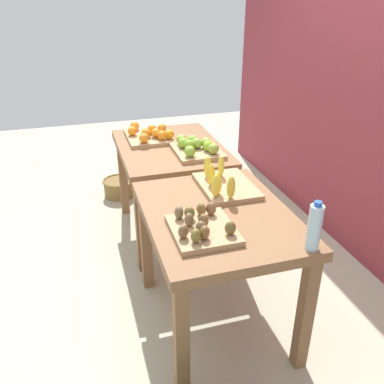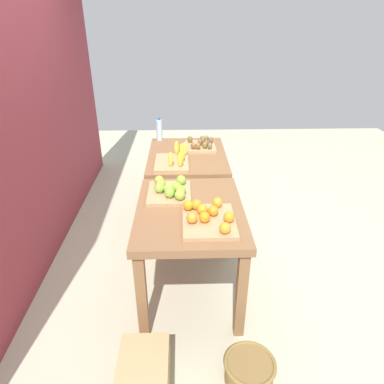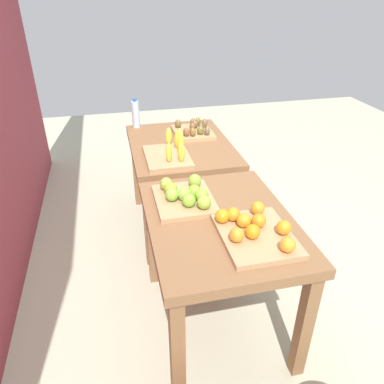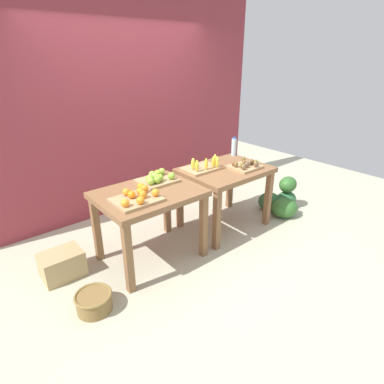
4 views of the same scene
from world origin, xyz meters
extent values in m
plane|color=#B6B599|center=(0.00, 0.00, 0.00)|extent=(8.00, 8.00, 0.00)
cube|color=maroon|center=(0.00, 1.35, 1.50)|extent=(4.40, 0.12, 3.00)
cube|color=brown|center=(-0.56, 0.00, 0.76)|extent=(1.04, 0.80, 0.06)
cube|color=brown|center=(-1.02, -0.34, 0.37)|extent=(0.07, 0.07, 0.73)
cube|color=brown|center=(-0.10, -0.34, 0.37)|extent=(0.07, 0.07, 0.73)
cube|color=brown|center=(-1.02, 0.34, 0.37)|extent=(0.07, 0.07, 0.73)
cube|color=brown|center=(-0.10, 0.34, 0.37)|extent=(0.07, 0.07, 0.73)
cube|color=brown|center=(0.56, 0.00, 0.76)|extent=(1.04, 0.80, 0.06)
cube|color=brown|center=(0.10, -0.34, 0.37)|extent=(0.07, 0.07, 0.73)
cube|color=brown|center=(1.02, -0.34, 0.37)|extent=(0.07, 0.07, 0.73)
cube|color=brown|center=(0.10, 0.34, 0.37)|extent=(0.07, 0.07, 0.73)
cube|color=brown|center=(1.02, 0.34, 0.37)|extent=(0.07, 0.07, 0.73)
cube|color=tan|center=(-0.77, -0.13, 0.81)|extent=(0.44, 0.36, 0.03)
sphere|color=orange|center=(-0.94, -0.22, 0.86)|extent=(0.09, 0.09, 0.08)
sphere|color=orange|center=(-0.80, -0.26, 0.86)|extent=(0.10, 0.10, 0.08)
sphere|color=orange|center=(-0.80, -0.09, 0.86)|extent=(0.11, 0.11, 0.08)
sphere|color=orange|center=(-0.60, -0.20, 0.86)|extent=(0.10, 0.10, 0.08)
sphere|color=orange|center=(-0.63, 0.01, 0.86)|extent=(0.08, 0.08, 0.08)
sphere|color=orange|center=(-0.63, -0.05, 0.86)|extent=(0.08, 0.08, 0.08)
sphere|color=orange|center=(-0.72, -0.16, 0.86)|extent=(0.11, 0.11, 0.08)
sphere|color=orange|center=(-0.81, -0.01, 0.86)|extent=(0.11, 0.11, 0.08)
sphere|color=orange|center=(-0.70, -0.08, 0.86)|extent=(0.08, 0.08, 0.08)
cube|color=tan|center=(-0.34, 0.16, 0.81)|extent=(0.40, 0.34, 0.03)
sphere|color=#89B140|center=(-0.36, 0.16, 0.86)|extent=(0.11, 0.11, 0.08)
sphere|color=#89BE35|center=(-0.40, 0.07, 0.86)|extent=(0.10, 0.10, 0.08)
sphere|color=#82B031|center=(-0.35, 0.10, 0.86)|extent=(0.11, 0.11, 0.08)
sphere|color=#89C03E|center=(-0.35, 0.23, 0.86)|extent=(0.11, 0.11, 0.08)
sphere|color=#93B03F|center=(-0.22, 0.24, 0.86)|extent=(0.11, 0.11, 0.08)
sphere|color=#89BD3C|center=(-0.22, 0.06, 0.86)|extent=(0.11, 0.11, 0.08)
sphere|color=#94C030|center=(-0.29, 0.23, 0.86)|extent=(0.11, 0.11, 0.08)
sphere|color=#93BE3D|center=(-0.48, 0.07, 0.86)|extent=(0.10, 0.10, 0.08)
sphere|color=#82C038|center=(-0.44, 0.15, 0.86)|extent=(0.11, 0.11, 0.08)
cube|color=tan|center=(0.29, 0.15, 0.81)|extent=(0.44, 0.32, 0.03)
ellipsoid|color=yellow|center=(0.28, 0.05, 0.89)|extent=(0.06, 0.06, 0.14)
ellipsoid|color=yellow|center=(0.44, 0.03, 0.89)|extent=(0.06, 0.06, 0.14)
ellipsoid|color=yellow|center=(0.16, 0.07, 0.89)|extent=(0.06, 0.06, 0.14)
ellipsoid|color=yellow|center=(0.40, 0.06, 0.89)|extent=(0.05, 0.05, 0.14)
ellipsoid|color=yellow|center=(0.17, 0.16, 0.89)|extent=(0.07, 0.06, 0.14)
ellipsoid|color=yellow|center=(0.48, 0.11, 0.89)|extent=(0.04, 0.05, 0.14)
cube|color=tan|center=(0.74, -0.14, 0.81)|extent=(0.36, 0.32, 0.03)
ellipsoid|color=brown|center=(0.80, -0.27, 0.86)|extent=(0.07, 0.07, 0.07)
ellipsoid|color=brown|center=(0.62, -0.24, 0.86)|extent=(0.06, 0.06, 0.07)
ellipsoid|color=brown|center=(0.73, -0.14, 0.86)|extent=(0.07, 0.07, 0.07)
ellipsoid|color=brown|center=(0.62, -0.12, 0.86)|extent=(0.07, 0.06, 0.07)
ellipsoid|color=olive|center=(0.86, -0.22, 0.86)|extent=(0.07, 0.07, 0.07)
ellipsoid|color=brown|center=(0.63, -0.06, 0.86)|extent=(0.07, 0.07, 0.07)
ellipsoid|color=brown|center=(0.84, -0.04, 0.86)|extent=(0.06, 0.07, 0.07)
ellipsoid|color=brown|center=(0.70, -0.21, 0.86)|extent=(0.07, 0.07, 0.07)
ellipsoid|color=brown|center=(0.64, -0.19, 0.86)|extent=(0.07, 0.07, 0.07)
ellipsoid|color=brown|center=(0.80, -0.17, 0.86)|extent=(0.07, 0.07, 0.07)
ellipsoid|color=brown|center=(0.84, -0.17, 0.86)|extent=(0.07, 0.07, 0.07)
cylinder|color=silver|center=(1.03, 0.31, 0.91)|extent=(0.07, 0.07, 0.23)
cylinder|color=blue|center=(1.03, 0.31, 1.04)|extent=(0.04, 0.04, 0.02)
cylinder|color=olive|center=(-1.39, -0.35, 0.08)|extent=(0.30, 0.30, 0.16)
torus|color=olive|center=(-1.39, -0.35, 0.16)|extent=(0.33, 0.33, 0.02)
cube|color=tan|center=(-1.44, 0.30, 0.14)|extent=(0.40, 0.30, 0.27)
camera|label=1|loc=(2.43, -0.70, 1.92)|focal=38.35mm
camera|label=2|loc=(-2.76, 0.05, 2.07)|focal=31.95mm
camera|label=3|loc=(-2.19, 0.54, 1.95)|focal=34.66mm
camera|label=4|loc=(-2.10, -2.54, 2.08)|focal=29.43mm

